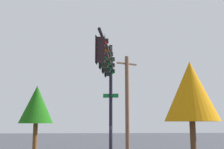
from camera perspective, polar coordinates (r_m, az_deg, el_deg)
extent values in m
cylinder|color=black|center=(16.59, -0.25, -6.34)|extent=(0.20, 0.20, 7.36)
cylinder|color=black|center=(14.44, -1.22, 5.82)|extent=(5.29, 0.95, 0.14)
cylinder|color=black|center=(15.73, -0.65, 2.63)|extent=(2.41, 0.45, 1.07)
cube|color=black|center=(15.69, -0.64, 1.73)|extent=(0.39, 0.42, 1.10)
cube|color=black|center=(15.72, -1.36, 1.71)|extent=(0.44, 0.13, 1.22)
sphere|color=#FF2018|center=(15.74, 0.08, 2.96)|extent=(0.22, 0.22, 0.22)
cylinder|color=black|center=(15.74, 0.30, 3.14)|extent=(0.25, 0.18, 0.23)
sphere|color=#855607|center=(15.67, 0.08, 1.75)|extent=(0.22, 0.22, 0.22)
cylinder|color=black|center=(15.67, 0.30, 1.93)|extent=(0.25, 0.18, 0.23)
sphere|color=#0B621E|center=(15.60, 0.08, 0.52)|extent=(0.22, 0.22, 0.22)
cylinder|color=black|center=(15.60, 0.30, 0.71)|extent=(0.25, 0.18, 0.23)
cube|color=black|center=(14.54, -1.10, 2.66)|extent=(0.39, 0.42, 1.10)
cube|color=black|center=(14.57, -1.88, 2.63)|extent=(0.44, 0.13, 1.22)
sphere|color=#FF2018|center=(14.59, -0.32, 3.99)|extent=(0.22, 0.22, 0.22)
cylinder|color=black|center=(14.59, -0.09, 4.18)|extent=(0.25, 0.18, 0.23)
sphere|color=#855607|center=(14.51, -0.32, 2.68)|extent=(0.22, 0.22, 0.22)
cylinder|color=black|center=(14.52, -0.09, 2.88)|extent=(0.25, 0.18, 0.23)
sphere|color=#0B621E|center=(14.44, -0.32, 1.37)|extent=(0.22, 0.22, 0.22)
cylinder|color=black|center=(14.44, -0.09, 1.57)|extent=(0.25, 0.18, 0.23)
cube|color=black|center=(13.40, -1.64, 3.75)|extent=(0.38, 0.41, 1.10)
cube|color=black|center=(13.42, -2.49, 3.73)|extent=(0.44, 0.11, 1.22)
sphere|color=#FF2018|center=(13.45, -0.79, 5.18)|extent=(0.22, 0.22, 0.22)
cylinder|color=black|center=(13.46, -0.53, 5.39)|extent=(0.25, 0.18, 0.23)
sphere|color=#855607|center=(13.37, -0.79, 3.77)|extent=(0.22, 0.22, 0.22)
cylinder|color=black|center=(13.38, -0.53, 3.99)|extent=(0.25, 0.18, 0.23)
sphere|color=#0B621E|center=(13.29, -0.79, 2.35)|extent=(0.22, 0.22, 0.22)
cylinder|color=black|center=(13.30, -0.54, 2.56)|extent=(0.25, 0.18, 0.23)
cube|color=black|center=(12.26, -2.28, 5.05)|extent=(0.37, 0.40, 1.10)
cube|color=black|center=(12.28, -3.21, 5.02)|extent=(0.44, 0.10, 1.22)
sphere|color=#FF2018|center=(12.33, -1.34, 6.60)|extent=(0.22, 0.22, 0.22)
cylinder|color=black|center=(12.33, -1.06, 6.82)|extent=(0.25, 0.17, 0.23)
sphere|color=#855607|center=(12.23, -1.35, 5.07)|extent=(0.22, 0.22, 0.22)
cylinder|color=black|center=(12.24, -1.07, 5.30)|extent=(0.25, 0.17, 0.23)
sphere|color=#0B621E|center=(12.15, -1.36, 3.52)|extent=(0.22, 0.22, 0.22)
cylinder|color=black|center=(12.16, -1.07, 3.75)|extent=(0.25, 0.17, 0.23)
cube|color=white|center=(14.27, -1.33, 7.27)|extent=(0.93, 0.16, 0.26)
cube|color=#0E702F|center=(14.27, -1.33, 7.27)|extent=(0.89, 0.17, 0.22)
cube|color=white|center=(16.63, -0.25, -4.33)|extent=(0.16, 0.93, 0.26)
cube|color=#0B6C2A|center=(16.63, -0.25, -4.33)|extent=(0.17, 0.89, 0.22)
cylinder|color=brown|center=(22.32, 3.11, -6.39)|extent=(0.32, 0.32, 8.01)
cube|color=brown|center=(22.78, 3.03, 2.19)|extent=(0.84, 1.69, 0.12)
cylinder|color=#51341E|center=(21.19, 16.20, -12.91)|extent=(0.42, 0.42, 2.78)
cone|color=#BD760B|center=(21.28, 15.74, -3.22)|extent=(3.96, 3.96, 4.40)
cylinder|color=brown|center=(24.50, -15.41, -12.64)|extent=(0.37, 0.37, 2.64)
cone|color=#195B11|center=(24.52, -15.10, -5.87)|extent=(2.84, 2.84, 3.15)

